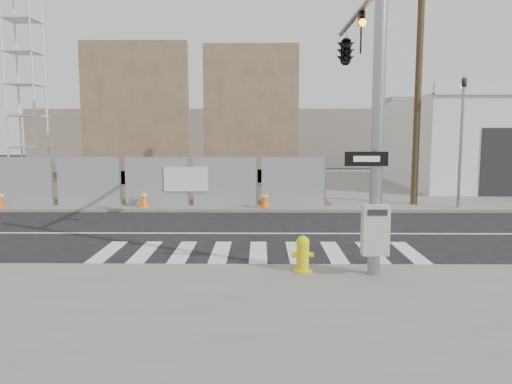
{
  "coord_description": "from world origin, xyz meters",
  "views": [
    {
      "loc": [
        0.06,
        -15.29,
        3.21
      ],
      "look_at": [
        -0.08,
        -0.73,
        1.4
      ],
      "focal_mm": 35.0,
      "sensor_mm": 36.0,
      "label": 1
    }
  ],
  "objects_px": {
    "signal_pole": "(354,69)",
    "traffic_cone_b": "(0,198)",
    "auto_shop": "(509,142)",
    "traffic_cone_d": "(265,199)",
    "fire_hydrant": "(303,254)",
    "traffic_cone_c": "(144,198)",
    "crane_tower": "(23,37)"
  },
  "relations": [
    {
      "from": "traffic_cone_d",
      "to": "fire_hydrant",
      "type": "bearing_deg",
      "value": -85.08
    },
    {
      "from": "signal_pole",
      "to": "traffic_cone_c",
      "type": "xyz_separation_m",
      "value": [
        -7.17,
        6.68,
        -4.3
      ]
    },
    {
      "from": "fire_hydrant",
      "to": "traffic_cone_d",
      "type": "relative_size",
      "value": 1.06
    },
    {
      "from": "traffic_cone_c",
      "to": "traffic_cone_d",
      "type": "relative_size",
      "value": 0.98
    },
    {
      "from": "fire_hydrant",
      "to": "auto_shop",
      "type": "bearing_deg",
      "value": 64.76
    },
    {
      "from": "signal_pole",
      "to": "traffic_cone_d",
      "type": "relative_size",
      "value": 9.25
    },
    {
      "from": "crane_tower",
      "to": "traffic_cone_d",
      "type": "relative_size",
      "value": 23.99
    },
    {
      "from": "fire_hydrant",
      "to": "traffic_cone_c",
      "type": "distance_m",
      "value": 10.84
    },
    {
      "from": "signal_pole",
      "to": "traffic_cone_b",
      "type": "height_order",
      "value": "signal_pole"
    },
    {
      "from": "auto_shop",
      "to": "crane_tower",
      "type": "bearing_deg",
      "value": 172.08
    },
    {
      "from": "fire_hydrant",
      "to": "traffic_cone_b",
      "type": "relative_size",
      "value": 1.0
    },
    {
      "from": "crane_tower",
      "to": "traffic_cone_c",
      "type": "relative_size",
      "value": 24.38
    },
    {
      "from": "traffic_cone_b",
      "to": "traffic_cone_c",
      "type": "distance_m",
      "value": 5.67
    },
    {
      "from": "signal_pole",
      "to": "traffic_cone_b",
      "type": "relative_size",
      "value": 8.73
    },
    {
      "from": "fire_hydrant",
      "to": "traffic_cone_c",
      "type": "relative_size",
      "value": 1.07
    },
    {
      "from": "traffic_cone_b",
      "to": "traffic_cone_d",
      "type": "relative_size",
      "value": 1.06
    },
    {
      "from": "signal_pole",
      "to": "auto_shop",
      "type": "distance_m",
      "value": 19.04
    },
    {
      "from": "crane_tower",
      "to": "signal_pole",
      "type": "bearing_deg",
      "value": -47.43
    },
    {
      "from": "crane_tower",
      "to": "fire_hydrant",
      "type": "bearing_deg",
      "value": -53.51
    },
    {
      "from": "crane_tower",
      "to": "fire_hydrant",
      "type": "xyz_separation_m",
      "value": [
        15.99,
        -21.61,
        -8.51
      ]
    },
    {
      "from": "fire_hydrant",
      "to": "traffic_cone_d",
      "type": "height_order",
      "value": "fire_hydrant"
    },
    {
      "from": "traffic_cone_d",
      "to": "crane_tower",
      "type": "bearing_deg",
      "value": 140.3
    },
    {
      "from": "crane_tower",
      "to": "auto_shop",
      "type": "xyz_separation_m",
      "value": [
        29.0,
        -4.03,
        -6.49
      ]
    },
    {
      "from": "auto_shop",
      "to": "traffic_cone_b",
      "type": "height_order",
      "value": "auto_shop"
    },
    {
      "from": "signal_pole",
      "to": "fire_hydrant",
      "type": "bearing_deg",
      "value": -120.42
    },
    {
      "from": "traffic_cone_c",
      "to": "traffic_cone_d",
      "type": "distance_m",
      "value": 4.9
    },
    {
      "from": "traffic_cone_c",
      "to": "traffic_cone_d",
      "type": "xyz_separation_m",
      "value": [
        4.89,
        -0.27,
        0.01
      ]
    },
    {
      "from": "crane_tower",
      "to": "auto_shop",
      "type": "height_order",
      "value": "crane_tower"
    },
    {
      "from": "crane_tower",
      "to": "traffic_cone_b",
      "type": "xyz_separation_m",
      "value": [
        4.67,
        -12.76,
        -8.51
      ]
    },
    {
      "from": "auto_shop",
      "to": "traffic_cone_c",
      "type": "height_order",
      "value": "auto_shop"
    },
    {
      "from": "crane_tower",
      "to": "traffic_cone_b",
      "type": "bearing_deg",
      "value": -69.89
    },
    {
      "from": "traffic_cone_c",
      "to": "signal_pole",
      "type": "bearing_deg",
      "value": -42.98
    }
  ]
}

